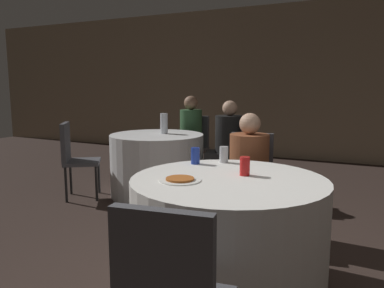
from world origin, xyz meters
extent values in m
cube|color=gray|center=(0.00, 4.96, 1.40)|extent=(16.00, 0.06, 2.80)
cylinder|color=white|center=(-0.16, 0.10, 0.37)|extent=(1.24, 1.24, 0.75)
cylinder|color=white|center=(-1.70, 1.83, 0.37)|extent=(1.13, 1.13, 0.75)
cube|color=#47474C|center=(-0.02, -1.01, 0.68)|extent=(0.38, 0.10, 0.45)
cube|color=#47474C|center=(-0.30, 1.03, 0.43)|extent=(0.46, 0.46, 0.04)
cube|color=#47474C|center=(-0.33, 1.21, 0.68)|extent=(0.38, 0.11, 0.45)
cylinder|color=black|center=(-0.11, 0.89, 0.21)|extent=(0.03, 0.03, 0.41)
cylinder|color=black|center=(-0.45, 0.84, 0.21)|extent=(0.03, 0.03, 0.41)
cylinder|color=black|center=(-0.16, 1.23, 0.21)|extent=(0.03, 0.03, 0.41)
cylinder|color=black|center=(-0.50, 1.18, 0.21)|extent=(0.03, 0.03, 0.41)
cube|color=#47474C|center=(-0.83, 2.01, 0.43)|extent=(0.47, 0.47, 0.04)
cube|color=#47474C|center=(-0.65, 2.05, 0.68)|extent=(0.13, 0.38, 0.45)
cylinder|color=black|center=(-0.96, 1.81, 0.21)|extent=(0.03, 0.03, 0.41)
cylinder|color=black|center=(-1.03, 2.14, 0.21)|extent=(0.03, 0.03, 0.41)
cylinder|color=black|center=(-0.63, 1.88, 0.21)|extent=(0.03, 0.03, 0.41)
cylinder|color=black|center=(-0.70, 2.21, 0.21)|extent=(0.03, 0.03, 0.41)
cube|color=#47474C|center=(-1.65, 2.71, 0.43)|extent=(0.42, 0.42, 0.04)
cube|color=#47474C|center=(-1.64, 2.89, 0.68)|extent=(0.38, 0.07, 0.45)
cylinder|color=black|center=(-1.49, 2.54, 0.21)|extent=(0.03, 0.03, 0.41)
cylinder|color=black|center=(-1.83, 2.55, 0.21)|extent=(0.03, 0.03, 0.41)
cylinder|color=black|center=(-1.48, 2.88, 0.21)|extent=(0.03, 0.03, 0.41)
cylinder|color=black|center=(-1.82, 2.89, 0.21)|extent=(0.03, 0.03, 0.41)
cube|color=#47474C|center=(-2.43, 1.33, 0.43)|extent=(0.56, 0.56, 0.04)
cube|color=#47474C|center=(-2.58, 1.23, 0.68)|extent=(0.25, 0.34, 0.45)
cylinder|color=black|center=(-2.39, 1.57, 0.21)|extent=(0.03, 0.03, 0.41)
cylinder|color=black|center=(-2.20, 1.29, 0.21)|extent=(0.03, 0.03, 0.41)
cylinder|color=black|center=(-2.67, 1.38, 0.21)|extent=(0.03, 0.03, 0.41)
cylinder|color=black|center=(-2.48, 1.09, 0.21)|extent=(0.03, 0.03, 0.41)
cylinder|color=#282828|center=(-1.04, 1.97, 0.23)|extent=(0.24, 0.24, 0.45)
cube|color=#282828|center=(-0.94, 1.99, 0.50)|extent=(0.38, 0.38, 0.12)
cylinder|color=black|center=(-0.83, 2.01, 0.72)|extent=(0.33, 0.33, 0.54)
sphere|color=tan|center=(-0.83, 2.01, 1.08)|extent=(0.17, 0.17, 0.17)
cylinder|color=black|center=(-1.66, 2.50, 0.23)|extent=(0.24, 0.24, 0.45)
cube|color=black|center=(-1.66, 2.60, 0.50)|extent=(0.31, 0.33, 0.12)
cylinder|color=#38663D|center=(-1.65, 2.71, 0.73)|extent=(0.31, 0.31, 0.54)
sphere|color=#997056|center=(-1.65, 2.71, 1.10)|extent=(0.20, 0.20, 0.20)
cylinder|color=#282828|center=(-0.27, 0.82, 0.23)|extent=(0.24, 0.24, 0.45)
cube|color=#282828|center=(-0.29, 0.92, 0.50)|extent=(0.37, 0.37, 0.12)
cylinder|color=brown|center=(-0.30, 1.03, 0.68)|extent=(0.34, 0.34, 0.46)
sphere|color=tan|center=(-0.30, 1.03, 1.01)|extent=(0.18, 0.18, 0.18)
cylinder|color=white|center=(-0.41, -0.08, 0.75)|extent=(0.26, 0.26, 0.01)
cylinder|color=#B25B23|center=(-0.41, -0.08, 0.76)|extent=(0.17, 0.17, 0.01)
cylinder|color=red|center=(-0.10, 0.22, 0.81)|extent=(0.07, 0.07, 0.12)
cylinder|color=#1E38A5|center=(-0.54, 0.42, 0.81)|extent=(0.07, 0.07, 0.12)
cylinder|color=silver|center=(-0.37, 0.56, 0.81)|extent=(0.07, 0.07, 0.12)
cylinder|color=silver|center=(-1.65, 1.93, 0.87)|extent=(0.09, 0.09, 0.25)
camera|label=1|loc=(0.60, -2.07, 1.32)|focal=35.00mm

